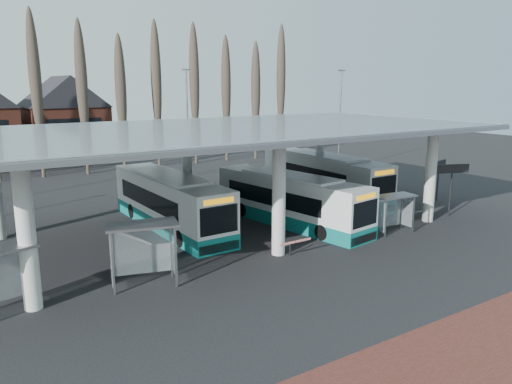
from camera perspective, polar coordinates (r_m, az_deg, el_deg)
ground at (r=24.70m, az=5.96°, el=-8.68°), size 140.00×140.00×0.00m
station_canopy at (r=29.87m, az=-3.50°, el=6.25°), size 32.00×16.00×6.34m
poplar_row at (r=52.93m, az=-17.28°, el=11.70°), size 45.10×1.10×14.50m
lamp_post_b at (r=48.60m, az=-7.83°, el=8.06°), size 0.80×0.16×10.17m
lamp_post_c at (r=51.42m, az=9.56°, el=8.23°), size 0.80×0.16×10.17m
bus_1 at (r=31.42m, az=-9.83°, el=-1.20°), size 2.86×12.17×3.37m
bus_2 at (r=31.92m, az=3.84°, el=-0.96°), size 4.22×11.84×3.22m
bus_3 at (r=39.36m, az=7.66°, el=1.67°), size 2.73×12.52×3.48m
shelter_1 at (r=22.61m, az=-12.88°, el=-5.34°), size 3.38×2.27×2.87m
shelter_2 at (r=30.98m, az=15.39°, el=-1.46°), size 2.62×1.50×2.32m
info_sign_0 at (r=35.89m, az=21.50°, el=2.07°), size 2.26×1.02×3.55m
info_sign_1 at (r=40.33m, az=20.18°, el=2.68°), size 2.06×0.58×3.12m
barrier at (r=25.94m, az=4.40°, el=-5.81°), size 1.99×0.56×1.00m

